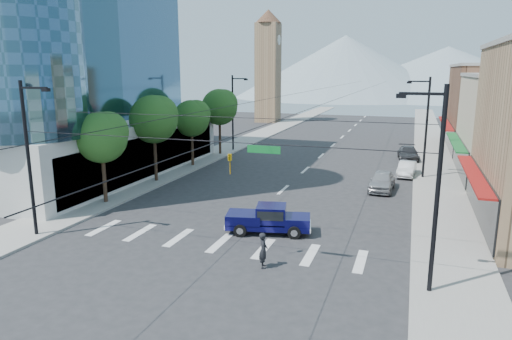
# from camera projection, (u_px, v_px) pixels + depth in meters

# --- Properties ---
(ground) EXTENTS (160.00, 160.00, 0.00)m
(ground) POSITION_uv_depth(u_px,v_px,m) (212.00, 253.00, 24.24)
(ground) COLOR #28282B
(ground) RESTS_ON ground
(sidewalk_left) EXTENTS (4.00, 120.00, 0.15)m
(sidewalk_left) POSITION_uv_depth(u_px,v_px,m) (251.00, 138.00, 64.99)
(sidewalk_left) COLOR gray
(sidewalk_left) RESTS_ON ground
(sidewalk_right) EXTENTS (4.00, 120.00, 0.15)m
(sidewalk_right) POSITION_uv_depth(u_px,v_px,m) (431.00, 147.00, 57.36)
(sidewalk_right) COLOR gray
(sidewalk_right) RESTS_ON ground
(office_tower) EXTENTS (29.50, 27.00, 30.00)m
(office_tower) POSITION_uv_depth(u_px,v_px,m) (12.00, 16.00, 42.30)
(office_tower) COLOR #B7B7B2
(office_tower) RESTS_ON ground
(shop_far) EXTENTS (12.00, 18.00, 10.00)m
(shop_far) POSITION_uv_depth(u_px,v_px,m) (506.00, 110.00, 53.76)
(shop_far) COLOR brown
(shop_far) RESTS_ON ground
(clock_tower) EXTENTS (4.80, 4.80, 20.40)m
(clock_tower) POSITION_uv_depth(u_px,v_px,m) (268.00, 64.00, 84.49)
(clock_tower) COLOR #8C6B4C
(clock_tower) RESTS_ON ground
(mountain_left) EXTENTS (80.00, 80.00, 22.00)m
(mountain_left) POSITION_uv_depth(u_px,v_px,m) (345.00, 66.00, 165.23)
(mountain_left) COLOR gray
(mountain_left) RESTS_ON ground
(mountain_right) EXTENTS (90.00, 90.00, 18.00)m
(mountain_right) POSITION_uv_depth(u_px,v_px,m) (447.00, 72.00, 163.77)
(mountain_right) COLOR gray
(mountain_right) RESTS_ON ground
(tree_near) EXTENTS (3.65, 3.64, 6.71)m
(tree_near) POSITION_uv_depth(u_px,v_px,m) (104.00, 136.00, 32.33)
(tree_near) COLOR black
(tree_near) RESTS_ON ground
(tree_midnear) EXTENTS (4.09, 4.09, 7.52)m
(tree_midnear) POSITION_uv_depth(u_px,v_px,m) (155.00, 118.00, 38.67)
(tree_midnear) COLOR black
(tree_midnear) RESTS_ON ground
(tree_midfar) EXTENTS (3.65, 3.64, 6.71)m
(tree_midfar) POSITION_uv_depth(u_px,v_px,m) (193.00, 117.00, 45.26)
(tree_midfar) COLOR black
(tree_midfar) RESTS_ON ground
(tree_far) EXTENTS (4.09, 4.09, 7.52)m
(tree_far) POSITION_uv_depth(u_px,v_px,m) (221.00, 106.00, 51.60)
(tree_far) COLOR black
(tree_far) RESTS_ON ground
(signal_rig) EXTENTS (21.80, 0.20, 9.00)m
(signal_rig) POSITION_uv_depth(u_px,v_px,m) (205.00, 172.00, 22.26)
(signal_rig) COLOR black
(signal_rig) RESTS_ON ground
(lamp_pole_nw) EXTENTS (2.00, 0.25, 9.00)m
(lamp_pole_nw) POSITION_uv_depth(u_px,v_px,m) (234.00, 110.00, 54.29)
(lamp_pole_nw) COLOR black
(lamp_pole_nw) RESTS_ON ground
(lamp_pole_ne) EXTENTS (2.00, 0.25, 9.00)m
(lamp_pole_ne) POSITION_uv_depth(u_px,v_px,m) (425.00, 124.00, 40.12)
(lamp_pole_ne) COLOR black
(lamp_pole_ne) RESTS_ON ground
(pickup_truck) EXTENTS (5.31, 2.84, 1.71)m
(pickup_truck) POSITION_uv_depth(u_px,v_px,m) (268.00, 219.00, 27.15)
(pickup_truck) COLOR #080739
(pickup_truck) RESTS_ON ground
(pedestrian) EXTENTS (0.63, 0.76, 1.80)m
(pedestrian) POSITION_uv_depth(u_px,v_px,m) (263.00, 250.00, 22.34)
(pedestrian) COLOR black
(pedestrian) RESTS_ON ground
(parked_car_near) EXTENTS (2.07, 4.69, 1.57)m
(parked_car_near) POSITION_uv_depth(u_px,v_px,m) (382.00, 181.00, 36.88)
(parked_car_near) COLOR #9D9DA1
(parked_car_near) RESTS_ON ground
(parked_car_mid) EXTENTS (1.77, 4.17, 1.34)m
(parked_car_mid) POSITION_uv_depth(u_px,v_px,m) (407.00, 169.00, 41.91)
(parked_car_mid) COLOR white
(parked_car_mid) RESTS_ON ground
(parked_car_far) EXTENTS (2.53, 5.26, 1.48)m
(parked_car_far) POSITION_uv_depth(u_px,v_px,m) (408.00, 154.00, 49.29)
(parked_car_far) COLOR #323134
(parked_car_far) RESTS_ON ground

